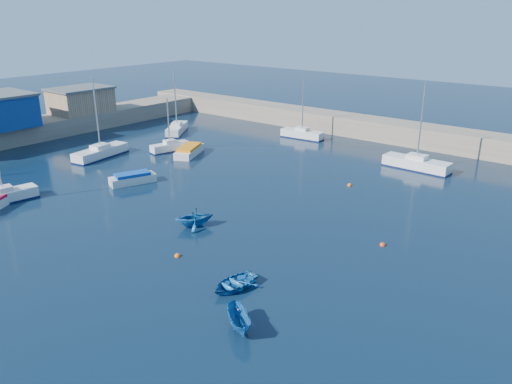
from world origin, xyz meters
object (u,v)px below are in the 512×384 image
Objects in this scene: sailboat_3 at (170,147)px; sailboat_4 at (177,129)px; sailboat_2 at (101,152)px; dinghy_left at (194,217)px; brick_shed_a at (81,101)px; motorboat_2 at (189,151)px; dinghy_center at (234,283)px; sailboat_1 at (4,196)px; dinghy_right at (239,321)px; motorboat_1 at (133,178)px; sailboat_6 at (416,163)px; sailboat_5 at (302,134)px.

sailboat_4 reaches higher than sailboat_3.
dinghy_left is (23.61, -7.49, 0.20)m from sailboat_2.
sailboat_3 is at bearing 48.24° from sailboat_2.
brick_shed_a is 23.34m from motorboat_2.
sailboat_2 is 35.00m from dinghy_center.
dinghy_right is (29.80, -1.28, -0.03)m from sailboat_1.
motorboat_1 is 1.64× the size of dinghy_right.
sailboat_2 is 1.10× the size of sailboat_4.
motorboat_1 is 11.66m from motorboat_2.
sailboat_3 is at bearing 116.16° from sailboat_6.
dinghy_left is at bearing -74.82° from sailboat_4.
motorboat_2 reaches higher than dinghy_center.
sailboat_6 reaches higher than sailboat_3.
motorboat_2 reaches higher than dinghy_right.
brick_shed_a reaches higher than motorboat_1.
sailboat_3 is at bearing 102.48° from sailboat_1.
sailboat_5 is (7.83, 37.80, 0.03)m from sailboat_1.
dinghy_right is at bearing -5.26° from motorboat_1.
motorboat_2 is at bearing 34.98° from sailboat_2.
dinghy_right is at bearing -73.14° from sailboat_4.
sailboat_4 reaches higher than motorboat_2.
sailboat_3 is at bearing 151.23° from dinghy_center.
dinghy_left is (17.71, 7.15, 0.23)m from sailboat_1.
sailboat_1 is at bearing 144.85° from sailboat_6.
sailboat_1 is at bearing 124.73° from dinghy_right.
dinghy_left reaches higher than motorboat_2.
motorboat_1 is (-20.85, -22.92, -0.15)m from sailboat_6.
sailboat_6 is (33.98, 4.62, 0.05)m from sailboat_4.
sailboat_4 is (-8.15, 29.19, 0.02)m from sailboat_1.
dinghy_right is at bearing -171.33° from sailboat_6.
motorboat_2 is 36.53m from dinghy_right.
brick_shed_a is 15.22m from sailboat_4.
sailboat_6 is 3.09× the size of dinghy_left.
dinghy_left is at bearing 4.50° from motorboat_1.
sailboat_3 is 0.69× the size of sailboat_6.
sailboat_4 is at bearing 88.42° from dinghy_right.
dinghy_left is at bearing -23.89° from sailboat_3.
motorboat_1 is at bearing 139.93° from sailboat_6.
sailboat_4 reaches higher than dinghy_left.
sailboat_6 is at bearing 13.55° from brick_shed_a.
dinghy_left is (25.87, -22.04, 0.20)m from sailboat_4.
sailboat_3 is 1.15× the size of motorboat_2.
sailboat_4 reaches higher than sailboat_5.
dinghy_left is at bearing 155.95° from dinghy_center.
dinghy_right is (3.11, -3.13, 0.22)m from dinghy_center.
sailboat_2 is at bearing -178.17° from motorboat_1.
sailboat_1 is at bearing -72.87° from sailboat_3.
brick_shed_a is 1.64× the size of motorboat_1.
sailboat_3 is at bearing -2.06° from brick_shed_a.
sailboat_5 is 44.83m from dinghy_right.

